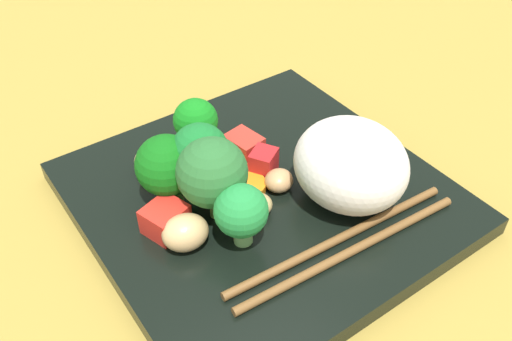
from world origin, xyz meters
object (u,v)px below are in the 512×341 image
at_px(broccoli_floret_2, 200,154).
at_px(chopstick_pair, 345,245).
at_px(rice_mound, 351,165).
at_px(carrot_slice_1, 248,186).
at_px(square_plate, 262,197).

relative_size(broccoli_floret_2, chopstick_pair, 0.34).
height_order(rice_mound, chopstick_pair, rice_mound).
bearing_deg(rice_mound, carrot_slice_1, 134.75).
relative_size(square_plate, broccoli_floret_2, 4.08).
height_order(square_plate, rice_mound, rice_mound).
relative_size(rice_mound, chopstick_pair, 0.46).
bearing_deg(rice_mound, chopstick_pair, -135.65).
height_order(rice_mound, broccoli_floret_2, rice_mound).
distance_m(square_plate, rice_mound, 0.08).
bearing_deg(chopstick_pair, square_plate, 101.89).
relative_size(carrot_slice_1, chopstick_pair, 0.15).
bearing_deg(rice_mound, broccoli_floret_2, 139.75).
relative_size(square_plate, chopstick_pair, 1.39).
bearing_deg(square_plate, carrot_slice_1, 139.61).
bearing_deg(broccoli_floret_2, chopstick_pair, -66.04).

